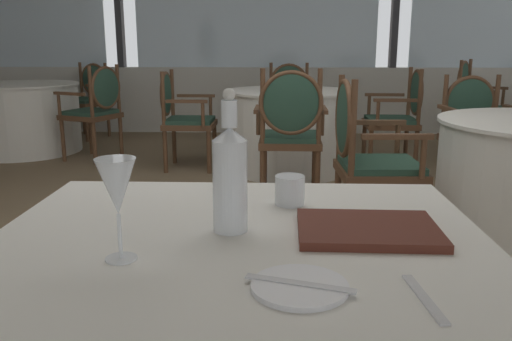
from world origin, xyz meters
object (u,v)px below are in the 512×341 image
(dining_chair_0_0, at_px, (88,94))
(dining_chair_0_3, at_px, (97,105))
(dining_chair_2_3, at_px, (290,126))
(dining_chair_2_0, at_px, (401,112))
(menu_book, at_px, (368,229))
(water_tumbler, at_px, (290,190))
(dining_chair_2_1, at_px, (289,99))
(dining_chair_3_2, at_px, (475,126))
(dining_chair_3_3, at_px, (365,150))
(dining_chair_1_1, at_px, (473,99))
(side_plate, at_px, (300,286))
(dining_chair_2_2, at_px, (181,112))
(water_bottle, at_px, (230,176))
(wine_glass, at_px, (117,189))

(dining_chair_0_0, relative_size, dining_chair_0_3, 0.97)
(dining_chair_2_3, bearing_deg, dining_chair_0_0, 43.13)
(dining_chair_2_0, distance_m, dining_chair_2_3, 1.44)
(menu_book, distance_m, dining_chair_2_3, 2.71)
(water_tumbler, bearing_deg, menu_book, -51.86)
(menu_book, bearing_deg, dining_chair_0_3, 117.23)
(dining_chair_2_1, bearing_deg, dining_chair_3_2, 37.34)
(dining_chair_0_0, xyz_separation_m, dining_chair_3_2, (3.85, -2.54, 0.01))
(dining_chair_2_0, relative_size, dining_chair_3_2, 1.02)
(dining_chair_2_1, height_order, dining_chair_2_3, dining_chair_2_3)
(dining_chair_0_0, distance_m, dining_chair_3_3, 4.61)
(dining_chair_2_1, bearing_deg, dining_chair_1_1, 89.80)
(dining_chair_2_3, height_order, dining_chair_3_2, dining_chair_2_3)
(dining_chair_0_0, bearing_deg, dining_chair_3_2, 79.11)
(side_plate, relative_size, dining_chair_0_3, 0.18)
(dining_chair_1_1, bearing_deg, dining_chair_2_2, -130.13)
(dining_chair_2_1, height_order, dining_chair_3_2, dining_chair_2_1)
(side_plate, xyz_separation_m, dining_chair_2_1, (0.11, 5.02, -0.19))
(water_tumbler, xyz_separation_m, dining_chair_0_0, (-2.38, 5.20, -0.24))
(dining_chair_1_1, relative_size, dining_chair_2_0, 1.05)
(water_bottle, bearing_deg, dining_chair_3_3, 71.11)
(menu_book, bearing_deg, wine_glass, -161.02)
(water_tumbler, distance_m, dining_chair_3_3, 1.65)
(water_tumbler, distance_m, menu_book, 0.28)
(dining_chair_2_1, relative_size, dining_chair_3_3, 0.96)
(dining_chair_3_2, relative_size, dining_chair_3_3, 0.94)
(dining_chair_3_3, bearing_deg, dining_chair_2_1, 94.45)
(dining_chair_1_1, relative_size, dining_chair_2_2, 1.08)
(dining_chair_2_0, height_order, dining_chair_3_2, dining_chair_2_0)
(water_bottle, relative_size, dining_chair_0_0, 0.36)
(dining_chair_1_1, height_order, dining_chair_3_2, dining_chair_1_1)
(dining_chair_3_2, xyz_separation_m, dining_chair_3_3, (-1.01, -1.09, 0.03))
(dining_chair_2_0, bearing_deg, wine_glass, 70.48)
(dining_chair_3_2, bearing_deg, dining_chair_2_2, -112.23)
(dining_chair_1_1, relative_size, dining_chair_3_3, 1.00)
(dining_chair_0_0, distance_m, dining_chair_2_2, 2.22)
(dining_chair_0_3, distance_m, dining_chair_2_3, 2.32)
(dining_chair_2_3, bearing_deg, water_bottle, 176.45)
(menu_book, distance_m, dining_chair_2_0, 3.82)
(side_plate, xyz_separation_m, wine_glass, (-0.35, 0.12, 0.14))
(wine_glass, distance_m, dining_chair_2_1, 4.93)
(dining_chair_2_0, height_order, dining_chair_2_2, dining_chair_2_0)
(water_bottle, relative_size, dining_chair_0_3, 0.34)
(dining_chair_2_2, bearing_deg, menu_book, -72.71)
(dining_chair_0_0, relative_size, dining_chair_3_3, 0.94)
(dining_chair_2_0, relative_size, dining_chair_2_2, 1.03)
(side_plate, xyz_separation_m, dining_chair_2_2, (-0.92, 4.03, -0.21))
(wine_glass, height_order, dining_chair_0_0, wine_glass)
(dining_chair_3_3, bearing_deg, side_plate, -104.99)
(dining_chair_0_0, xyz_separation_m, dining_chair_3_3, (2.84, -3.63, 0.04))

